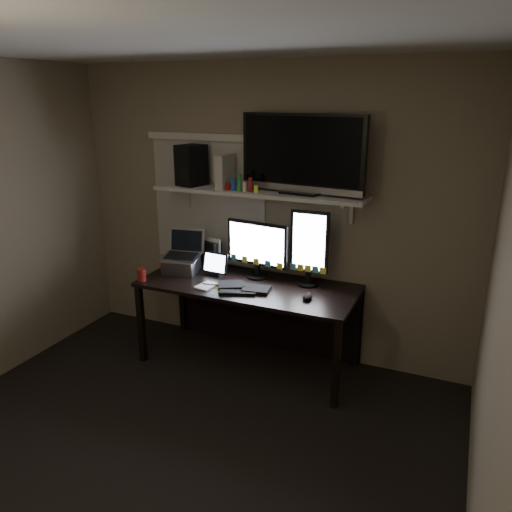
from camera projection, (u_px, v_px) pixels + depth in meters
The scene contains 21 objects.
floor at pixel (154, 468), 3.11m from camera, with size 3.60×3.60×0.00m, color black.
ceiling at pixel (120, 33), 2.35m from camera, with size 3.60×3.60×0.00m, color silver.
back_wall at pixel (266, 213), 4.30m from camera, with size 3.60×3.60×0.00m, color gray.
right_wall at pixel (502, 344), 2.04m from camera, with size 3.60×3.60×0.00m, color gray.
window_blinds at pixel (209, 203), 4.48m from camera, with size 1.10×0.02×1.10m, color beige.
desk at pixel (254, 299), 4.29m from camera, with size 1.80×0.75×0.73m.
wall_shelf at pixel (258, 192), 4.08m from camera, with size 1.80×0.35×0.03m, color #BABBB6.
monitor_landscape at pixel (257, 250), 4.21m from camera, with size 0.57×0.06×0.50m, color black.
monitor_portrait at pixel (309, 248), 4.02m from camera, with size 0.32×0.06×0.63m, color black.
keyboard at pixel (244, 287), 4.03m from camera, with size 0.45×0.17×0.03m, color black.
mouse at pixel (307, 297), 3.82m from camera, with size 0.07×0.11×0.04m, color black.
notepad at pixel (207, 286), 4.08m from camera, with size 0.13×0.19×0.01m, color beige.
tablet at pixel (216, 264), 4.30m from camera, with size 0.24×0.10×0.21m, color black.
file_sorter at pixel (210, 253), 4.49m from camera, with size 0.21×0.10×0.27m, color black.
laptop at pixel (181, 253), 4.35m from camera, with size 0.33×0.26×0.37m, color #A3A3A8.
cup at pixel (142, 275), 4.19m from camera, with size 0.07×0.07×0.11m, color maroon.
sticky_notes at pixel (229, 288), 4.05m from camera, with size 0.28×0.20×0.00m, color #FFFB45, non-canonical shape.
tv at pixel (302, 154), 3.85m from camera, with size 1.02×0.18×0.61m, color black.
game_console at pixel (225, 171), 4.13m from camera, with size 0.07×0.23×0.28m, color beige.
speaker at pixel (191, 165), 4.26m from camera, with size 0.19×0.23×0.34m, color black.
bottles at pixel (242, 183), 4.02m from camera, with size 0.22×0.05×0.14m, color #A50F0C, non-canonical shape.
Camera 1 is at (1.61, -2.08, 2.22)m, focal length 35.00 mm.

